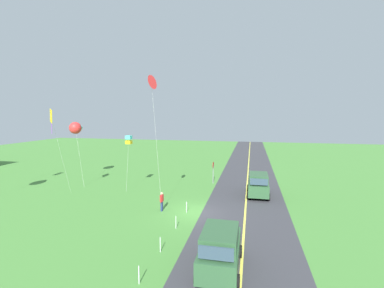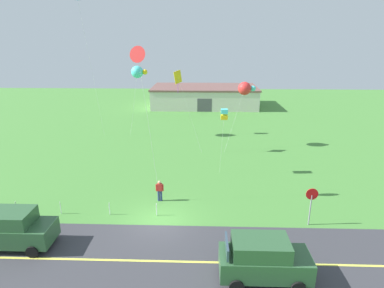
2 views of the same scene
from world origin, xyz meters
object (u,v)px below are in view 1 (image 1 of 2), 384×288
object	(u,v)px
car_suv_foreground	(258,184)
kite_pink_drift	(51,118)
person_adult_near	(162,201)
car_parked_west_near	(220,249)
kite_blue_mid	(76,128)
kite_orange_near	(129,140)
stop_sign	(213,168)
kite_red_low	(152,83)

from	to	relation	value
car_suv_foreground	kite_pink_drift	distance (m)	20.49
person_adult_near	kite_pink_drift	xyz separation A→B (m)	(0.64, 10.70, 6.85)
car_parked_west_near	kite_blue_mid	bearing A→B (deg)	51.26
car_suv_foreground	kite_orange_near	bearing A→B (deg)	95.28
stop_sign	kite_orange_near	size ratio (longest dim) A/B	0.44
kite_blue_mid	person_adult_near	bearing A→B (deg)	-119.85
car_suv_foreground	stop_sign	bearing A→B (deg)	52.58
car_parked_west_near	kite_red_low	xyz separation A→B (m)	(6.46, 6.03, 9.22)
car_parked_west_near	kite_orange_near	bearing A→B (deg)	41.07
kite_orange_near	stop_sign	bearing A→B (deg)	-57.94
kite_blue_mid	car_parked_west_near	bearing A→B (deg)	-128.74
stop_sign	person_adult_near	distance (m)	10.41
car_suv_foreground	kite_blue_mid	bearing A→B (deg)	86.03
person_adult_near	kite_pink_drift	world-z (taller)	kite_pink_drift
stop_sign	kite_red_low	bearing A→B (deg)	163.95
car_suv_foreground	kite_orange_near	distance (m)	13.83
stop_sign	kite_pink_drift	xyz separation A→B (m)	(-9.31, 13.60, 5.91)
person_adult_near	kite_orange_near	bearing A→B (deg)	176.78
car_suv_foreground	car_parked_west_near	world-z (taller)	same
kite_orange_near	car_parked_west_near	bearing A→B (deg)	-138.93
car_parked_west_near	kite_blue_mid	size ratio (longest dim) A/B	0.62
person_adult_near	kite_orange_near	distance (m)	8.44
kite_pink_drift	stop_sign	bearing A→B (deg)	-55.62
car_parked_west_near	kite_pink_drift	size ratio (longest dim) A/B	0.52
car_parked_west_near	kite_red_low	size ratio (longest dim) A/B	0.40
person_adult_near	kite_blue_mid	bearing A→B (deg)	-169.63
car_suv_foreground	kite_blue_mid	world-z (taller)	kite_blue_mid
kite_blue_mid	kite_red_low	bearing A→B (deg)	-124.08
kite_red_low	kite_orange_near	size ratio (longest dim) A/B	1.88
kite_pink_drift	kite_orange_near	xyz separation A→B (m)	(4.25, -5.53, -2.31)
car_suv_foreground	kite_orange_near	world-z (taller)	kite_orange_near
car_suv_foreground	car_parked_west_near	distance (m)	13.90
car_parked_west_near	kite_orange_near	world-z (taller)	kite_orange_near
kite_orange_near	person_adult_near	bearing A→B (deg)	-133.43
stop_sign	kite_blue_mid	bearing A→B (deg)	98.42
car_suv_foreground	kite_orange_near	xyz separation A→B (m)	(-1.21, 13.10, 4.25)
stop_sign	kite_pink_drift	size ratio (longest dim) A/B	0.30
car_parked_west_near	kite_red_low	distance (m)	12.77
kite_red_low	kite_pink_drift	size ratio (longest dim) A/B	1.28
car_suv_foreground	stop_sign	xyz separation A→B (m)	(3.85, 5.03, 0.65)
person_adult_near	kite_pink_drift	bearing A→B (deg)	-143.23
person_adult_near	kite_pink_drift	size ratio (longest dim) A/B	0.19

